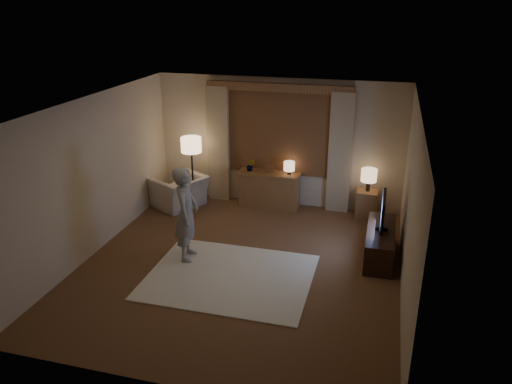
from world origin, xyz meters
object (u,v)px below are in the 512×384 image
(armchair, at_px, (180,192))
(side_table, at_px, (366,204))
(tv_stand, at_px, (380,243))
(person, at_px, (186,214))
(sideboard, at_px, (269,191))

(armchair, relative_size, side_table, 1.75)
(tv_stand, distance_m, person, 3.21)
(sideboard, relative_size, tv_stand, 0.86)
(sideboard, height_order, side_table, sideboard)
(tv_stand, bearing_deg, armchair, 164.22)
(armchair, relative_size, person, 0.63)
(person, bearing_deg, armchair, 16.21)
(person, bearing_deg, sideboard, -27.66)
(armchair, relative_size, tv_stand, 0.70)
(tv_stand, xyz_separation_m, person, (-3.04, -0.87, 0.55))
(armchair, bearing_deg, sideboard, 130.95)
(sideboard, distance_m, person, 2.63)
(sideboard, bearing_deg, tv_stand, -35.33)
(sideboard, xyz_separation_m, person, (-0.77, -2.48, 0.45))
(sideboard, xyz_separation_m, side_table, (1.96, -0.05, -0.07))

